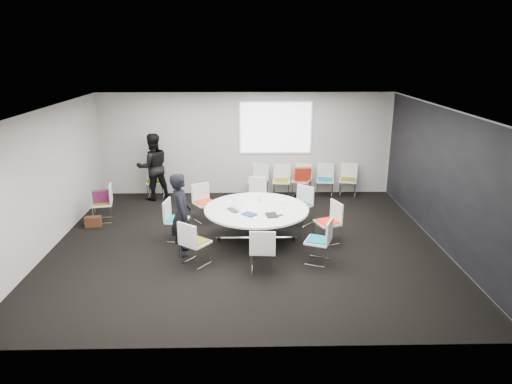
{
  "coord_description": "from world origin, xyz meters",
  "views": [
    {
      "loc": [
        0.0,
        -8.83,
        3.94
      ],
      "look_at": [
        0.2,
        0.4,
        1.0
      ],
      "focal_mm": 32.0,
      "sensor_mm": 36.0,
      "label": 1
    }
  ],
  "objects_px": {
    "chair_person_back": "(156,187)",
    "chair_back_e": "(348,186)",
    "chair_back_a": "(258,187)",
    "chair_ring_h": "(318,249)",
    "conference_table": "(256,217)",
    "chair_back_c": "(302,186)",
    "chair_back_d": "(325,186)",
    "laptop": "(235,210)",
    "chair_ring_e": "(177,227)",
    "chair_ring_d": "(205,210)",
    "brown_bag": "(93,222)",
    "person_main": "(181,214)",
    "chair_back_b": "(281,187)",
    "maroon_bag": "(102,196)",
    "chair_ring_a": "(328,230)",
    "cup": "(259,199)",
    "chair_ring_b": "(300,212)",
    "chair_ring_g": "(263,258)",
    "chair_ring_c": "(255,203)",
    "person_back": "(153,167)",
    "chair_spare_left": "(104,210)",
    "chair_ring_f": "(195,251)"
  },
  "relations": [
    {
      "from": "chair_person_back",
      "to": "chair_back_a",
      "type": "bearing_deg",
      "value": 175.21
    },
    {
      "from": "chair_ring_d",
      "to": "person_back",
      "type": "relative_size",
      "value": 0.49
    },
    {
      "from": "chair_ring_h",
      "to": "chair_person_back",
      "type": "distance_m",
      "value": 5.62
    },
    {
      "from": "person_main",
      "to": "chair_back_a",
      "type": "bearing_deg",
      "value": -35.12
    },
    {
      "from": "chair_back_d",
      "to": "cup",
      "type": "relative_size",
      "value": 9.78
    },
    {
      "from": "cup",
      "to": "brown_bag",
      "type": "xyz_separation_m",
      "value": [
        -3.8,
        0.43,
        -0.66
      ]
    },
    {
      "from": "chair_ring_a",
      "to": "chair_ring_h",
      "type": "height_order",
      "value": "same"
    },
    {
      "from": "chair_ring_d",
      "to": "brown_bag",
      "type": "bearing_deg",
      "value": -26.69
    },
    {
      "from": "chair_ring_g",
      "to": "chair_back_d",
      "type": "xyz_separation_m",
      "value": [
        1.88,
        4.47,
        0.0
      ]
    },
    {
      "from": "chair_back_d",
      "to": "conference_table",
      "type": "bearing_deg",
      "value": 66.27
    },
    {
      "from": "chair_person_back",
      "to": "chair_back_e",
      "type": "bearing_deg",
      "value": 175.43
    },
    {
      "from": "chair_ring_a",
      "to": "chair_ring_h",
      "type": "xyz_separation_m",
      "value": [
        -0.34,
        -0.94,
        0.0
      ]
    },
    {
      "from": "laptop",
      "to": "cup",
      "type": "height_order",
      "value": "cup"
    },
    {
      "from": "chair_back_e",
      "to": "chair_back_d",
      "type": "bearing_deg",
      "value": 15.78
    },
    {
      "from": "chair_ring_h",
      "to": "chair_person_back",
      "type": "bearing_deg",
      "value": 65.97
    },
    {
      "from": "chair_ring_g",
      "to": "laptop",
      "type": "bearing_deg",
      "value": 115.56
    },
    {
      "from": "laptop",
      "to": "conference_table",
      "type": "bearing_deg",
      "value": -105.0
    },
    {
      "from": "chair_back_b",
      "to": "laptop",
      "type": "xyz_separation_m",
      "value": [
        -1.2,
        -3.12,
        0.47
      ]
    },
    {
      "from": "conference_table",
      "to": "chair_ring_h",
      "type": "distance_m",
      "value": 1.59
    },
    {
      "from": "chair_ring_a",
      "to": "chair_back_c",
      "type": "height_order",
      "value": "same"
    },
    {
      "from": "conference_table",
      "to": "chair_ring_g",
      "type": "relative_size",
      "value": 2.48
    },
    {
      "from": "chair_ring_d",
      "to": "maroon_bag",
      "type": "height_order",
      "value": "chair_ring_d"
    },
    {
      "from": "person_main",
      "to": "laptop",
      "type": "xyz_separation_m",
      "value": [
        1.04,
        0.49,
        -0.09
      ]
    },
    {
      "from": "chair_ring_b",
      "to": "chair_back_e",
      "type": "bearing_deg",
      "value": -86.84
    },
    {
      "from": "chair_back_a",
      "to": "chair_back_c",
      "type": "distance_m",
      "value": 1.2
    },
    {
      "from": "chair_ring_c",
      "to": "chair_ring_e",
      "type": "xyz_separation_m",
      "value": [
        -1.71,
        -1.58,
        0.0
      ]
    },
    {
      "from": "chair_ring_d",
      "to": "cup",
      "type": "height_order",
      "value": "chair_ring_d"
    },
    {
      "from": "chair_ring_c",
      "to": "brown_bag",
      "type": "xyz_separation_m",
      "value": [
        -3.74,
        -0.8,
        -0.16
      ]
    },
    {
      "from": "laptop",
      "to": "chair_ring_e",
      "type": "bearing_deg",
      "value": 48.96
    },
    {
      "from": "chair_back_c",
      "to": "conference_table",
      "type": "bearing_deg",
      "value": 89.68
    },
    {
      "from": "chair_person_back",
      "to": "brown_bag",
      "type": "distance_m",
      "value": 2.4
    },
    {
      "from": "laptop",
      "to": "brown_bag",
      "type": "bearing_deg",
      "value": 42.1
    },
    {
      "from": "chair_ring_h",
      "to": "chair_back_a",
      "type": "relative_size",
      "value": 1.0
    },
    {
      "from": "chair_ring_e",
      "to": "chair_ring_b",
      "type": "bearing_deg",
      "value": 116.11
    },
    {
      "from": "chair_person_back",
      "to": "maroon_bag",
      "type": "bearing_deg",
      "value": 59.29
    },
    {
      "from": "chair_back_e",
      "to": "person_main",
      "type": "relative_size",
      "value": 0.53
    },
    {
      "from": "chair_ring_h",
      "to": "chair_back_c",
      "type": "relative_size",
      "value": 1.0
    },
    {
      "from": "conference_table",
      "to": "cup",
      "type": "height_order",
      "value": "cup"
    },
    {
      "from": "chair_back_b",
      "to": "chair_ring_b",
      "type": "bearing_deg",
      "value": 104.57
    },
    {
      "from": "conference_table",
      "to": "cup",
      "type": "relative_size",
      "value": 24.22
    },
    {
      "from": "chair_ring_a",
      "to": "chair_back_c",
      "type": "distance_m",
      "value": 3.16
    },
    {
      "from": "chair_ring_f",
      "to": "chair_ring_h",
      "type": "height_order",
      "value": "same"
    },
    {
      "from": "chair_spare_left",
      "to": "person_main",
      "type": "bearing_deg",
      "value": -142.82
    },
    {
      "from": "chair_back_b",
      "to": "chair_back_d",
      "type": "distance_m",
      "value": 1.21
    },
    {
      "from": "chair_back_b",
      "to": "chair_back_c",
      "type": "xyz_separation_m",
      "value": [
        0.56,
        0.04,
        0.0
      ]
    },
    {
      "from": "chair_ring_a",
      "to": "person_back",
      "type": "distance_m",
      "value": 5.18
    },
    {
      "from": "person_main",
      "to": "brown_bag",
      "type": "xyz_separation_m",
      "value": [
        -2.25,
        1.49,
        -0.71
      ]
    },
    {
      "from": "chair_ring_b",
      "to": "chair_back_e",
      "type": "height_order",
      "value": "same"
    },
    {
      "from": "cup",
      "to": "maroon_bag",
      "type": "distance_m",
      "value": 3.74
    },
    {
      "from": "chair_back_c",
      "to": "brown_bag",
      "type": "xyz_separation_m",
      "value": [
        -5.05,
        -2.16,
        -0.16
      ]
    }
  ]
}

